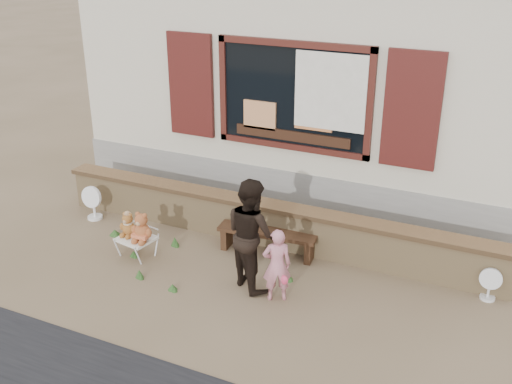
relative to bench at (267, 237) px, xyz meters
The scene contains 12 objects.
ground 0.75m from the bench, 101.58° to the right, with size 80.00×80.00×0.00m, color brown.
shopfront 4.18m from the bench, 92.11° to the left, with size 8.04×5.13×4.00m.
brick_wall 0.35m from the bench, 114.05° to the left, with size 7.10×0.36×0.67m.
bench is the anchor object (origin of this frame).
folding_chair 1.90m from the bench, 153.06° to the right, with size 0.56×0.51×0.30m.
teddy_bear_left 2.03m from the bench, 155.44° to the right, with size 0.27×0.23×0.37m, color brown, non-canonical shape.
teddy_bear_right 1.81m from the bench, 150.38° to the right, with size 0.33×0.28×0.45m, color brown, non-canonical shape.
child 1.21m from the bench, 60.32° to the right, with size 0.37×0.24×1.00m, color pink.
adult 0.99m from the bench, 80.50° to the right, with size 0.74×0.58×1.53m, color black.
fan_left 3.06m from the bench, behind, with size 0.36×0.25×0.58m.
fan_right 3.07m from the bench, ahead, with size 0.29×0.19×0.46m.
grass_tufts 1.38m from the bench, 146.93° to the right, with size 3.10×1.18×0.14m.
Camera 1 is at (3.24, -6.40, 4.38)m, focal length 42.00 mm.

